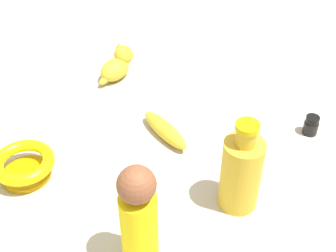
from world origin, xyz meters
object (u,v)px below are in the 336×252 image
(bowl, at_px, (24,165))
(banana, at_px, (165,130))
(nail_polish_jar, at_px, (311,125))
(person_figure_adult, at_px, (139,219))
(cat_figurine, at_px, (118,64))
(bottle_tall, at_px, (241,172))

(bowl, bearing_deg, banana, 50.25)
(banana, height_order, nail_polish_jar, nail_polish_jar)
(nail_polish_jar, bearing_deg, person_figure_adult, -111.15)
(person_figure_adult, bearing_deg, cat_figurine, 125.54)
(person_figure_adult, xyz_separation_m, bottle_tall, (0.11, 0.20, -0.03))
(person_figure_adult, xyz_separation_m, cat_figurine, (-0.34, 0.48, -0.07))
(person_figure_adult, height_order, nail_polish_jar, person_figure_adult)
(banana, distance_m, bottle_tall, 0.26)
(bowl, bearing_deg, cat_figurine, 93.52)
(banana, xyz_separation_m, bottle_tall, (0.22, -0.11, 0.07))
(person_figure_adult, relative_size, bowl, 1.72)
(banana, bearing_deg, bottle_tall, -179.72)
(nail_polish_jar, bearing_deg, cat_figurine, 179.91)
(person_figure_adult, relative_size, nail_polish_jar, 4.72)
(banana, xyz_separation_m, cat_figurine, (-0.23, 0.17, 0.02))
(bowl, height_order, nail_polish_jar, bowl)
(banana, height_order, bottle_tall, bottle_tall)
(person_figure_adult, relative_size, banana, 1.43)
(banana, bearing_deg, cat_figurine, -8.57)
(bowl, distance_m, nail_polish_jar, 0.65)
(bottle_tall, bearing_deg, banana, 152.99)
(person_figure_adult, bearing_deg, bowl, 167.99)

